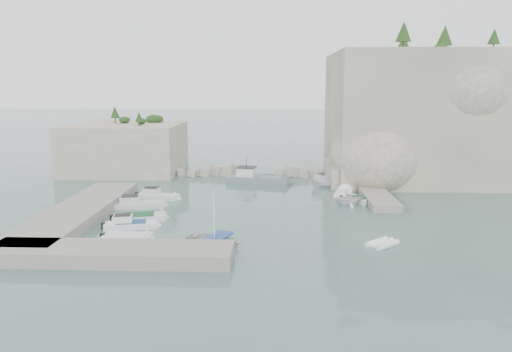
{
  "coord_description": "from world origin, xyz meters",
  "views": [
    {
      "loc": [
        2.12,
        -47.18,
        12.99
      ],
      "look_at": [
        0.0,
        6.0,
        3.0
      ],
      "focal_mm": 35.0,
      "sensor_mm": 36.0,
      "label": 1
    }
  ],
  "objects_px": {
    "motorboat_b": "(138,207)",
    "tender_east_c": "(344,196)",
    "tender_east_a": "(348,205)",
    "motorboat_e": "(128,241)",
    "inflatable_dinghy": "(382,246)",
    "motorboat_a": "(158,199)",
    "motorboat_c": "(140,220)",
    "rowboat": "(214,244)",
    "tender_east_b": "(359,202)",
    "motorboat_d": "(131,228)",
    "tender_east_d": "(330,187)",
    "work_boat": "(258,183)"
  },
  "relations": [
    {
      "from": "motorboat_a",
      "to": "tender_east_b",
      "type": "xyz_separation_m",
      "value": [
        22.59,
        -0.74,
        0.0
      ]
    },
    {
      "from": "tender_east_a",
      "to": "motorboat_c",
      "type": "bearing_deg",
      "value": 103.36
    },
    {
      "from": "tender_east_b",
      "to": "tender_east_d",
      "type": "distance_m",
      "value": 8.27
    },
    {
      "from": "motorboat_b",
      "to": "tender_east_c",
      "type": "relative_size",
      "value": 1.08
    },
    {
      "from": "motorboat_a",
      "to": "tender_east_a",
      "type": "height_order",
      "value": "tender_east_a"
    },
    {
      "from": "motorboat_a",
      "to": "motorboat_b",
      "type": "relative_size",
      "value": 0.89
    },
    {
      "from": "motorboat_e",
      "to": "inflatable_dinghy",
      "type": "relative_size",
      "value": 1.57
    },
    {
      "from": "motorboat_c",
      "to": "motorboat_d",
      "type": "height_order",
      "value": "motorboat_d"
    },
    {
      "from": "motorboat_b",
      "to": "tender_east_d",
      "type": "relative_size",
      "value": 1.27
    },
    {
      "from": "rowboat",
      "to": "tender_east_a",
      "type": "relative_size",
      "value": 1.42
    },
    {
      "from": "inflatable_dinghy",
      "to": "tender_east_a",
      "type": "distance_m",
      "value": 13.69
    },
    {
      "from": "motorboat_b",
      "to": "rowboat",
      "type": "xyz_separation_m",
      "value": [
        9.54,
        -11.87,
        0.0
      ]
    },
    {
      "from": "tender_east_b",
      "to": "tender_east_d",
      "type": "bearing_deg",
      "value": -9.91
    },
    {
      "from": "tender_east_d",
      "to": "rowboat",
      "type": "bearing_deg",
      "value": 174.11
    },
    {
      "from": "inflatable_dinghy",
      "to": "tender_east_d",
      "type": "bearing_deg",
      "value": 51.83
    },
    {
      "from": "motorboat_c",
      "to": "tender_east_b",
      "type": "height_order",
      "value": "same"
    },
    {
      "from": "motorboat_e",
      "to": "inflatable_dinghy",
      "type": "xyz_separation_m",
      "value": [
        20.96,
        -0.38,
        0.0
      ]
    },
    {
      "from": "tender_east_c",
      "to": "work_boat",
      "type": "distance_m",
      "value": 12.65
    },
    {
      "from": "tender_east_a",
      "to": "tender_east_d",
      "type": "distance_m",
      "value": 9.21
    },
    {
      "from": "motorboat_b",
      "to": "work_boat",
      "type": "bearing_deg",
      "value": 39.4
    },
    {
      "from": "motorboat_b",
      "to": "work_boat",
      "type": "height_order",
      "value": "work_boat"
    },
    {
      "from": "motorboat_a",
      "to": "tender_east_c",
      "type": "xyz_separation_m",
      "value": [
        21.28,
        2.29,
        0.0
      ]
    },
    {
      "from": "tender_east_b",
      "to": "inflatable_dinghy",
      "type": "bearing_deg",
      "value": 151.52
    },
    {
      "from": "motorboat_d",
      "to": "tender_east_a",
      "type": "xyz_separation_m",
      "value": [
        20.85,
        9.62,
        0.0
      ]
    },
    {
      "from": "motorboat_b",
      "to": "inflatable_dinghy",
      "type": "bearing_deg",
      "value": -35.66
    },
    {
      "from": "motorboat_d",
      "to": "tender_east_d",
      "type": "bearing_deg",
      "value": 32.16
    },
    {
      "from": "motorboat_b",
      "to": "tender_east_a",
      "type": "height_order",
      "value": "tender_east_a"
    },
    {
      "from": "motorboat_c",
      "to": "motorboat_e",
      "type": "relative_size",
      "value": 1.22
    },
    {
      "from": "motorboat_b",
      "to": "motorboat_d",
      "type": "relative_size",
      "value": 1.18
    },
    {
      "from": "motorboat_b",
      "to": "tender_east_b",
      "type": "relative_size",
      "value": 1.63
    },
    {
      "from": "tender_east_b",
      "to": "motorboat_d",
      "type": "bearing_deg",
      "value": 89.66
    },
    {
      "from": "motorboat_d",
      "to": "tender_east_b",
      "type": "xyz_separation_m",
      "value": [
        22.29,
        10.84,
        0.0
      ]
    },
    {
      "from": "motorboat_d",
      "to": "tender_east_d",
      "type": "distance_m",
      "value": 27.4
    },
    {
      "from": "motorboat_d",
      "to": "tender_east_a",
      "type": "bearing_deg",
      "value": 13.66
    },
    {
      "from": "motorboat_e",
      "to": "work_boat",
      "type": "distance_m",
      "value": 26.94
    },
    {
      "from": "motorboat_a",
      "to": "motorboat_e",
      "type": "distance_m",
      "value": 15.27
    },
    {
      "from": "work_boat",
      "to": "tender_east_b",
      "type": "bearing_deg",
      "value": -32.48
    },
    {
      "from": "motorboat_b",
      "to": "inflatable_dinghy",
      "type": "xyz_separation_m",
      "value": [
        23.16,
        -11.65,
        0.0
      ]
    },
    {
      "from": "motorboat_a",
      "to": "work_boat",
      "type": "distance_m",
      "value": 14.76
    },
    {
      "from": "tender_east_b",
      "to": "rowboat",
      "type": "bearing_deg",
      "value": 110.49
    },
    {
      "from": "motorboat_a",
      "to": "tender_east_d",
      "type": "height_order",
      "value": "tender_east_d"
    },
    {
      "from": "motorboat_b",
      "to": "rowboat",
      "type": "relative_size",
      "value": 1.31
    },
    {
      "from": "motorboat_a",
      "to": "motorboat_c",
      "type": "height_order",
      "value": "motorboat_a"
    },
    {
      "from": "motorboat_d",
      "to": "motorboat_e",
      "type": "distance_m",
      "value": 3.74
    },
    {
      "from": "motorboat_e",
      "to": "tender_east_c",
      "type": "xyz_separation_m",
      "value": [
        20.22,
        17.53,
        0.0
      ]
    },
    {
      "from": "motorboat_c",
      "to": "tender_east_d",
      "type": "xyz_separation_m",
      "value": [
        19.93,
        16.1,
        0.0
      ]
    },
    {
      "from": "motorboat_b",
      "to": "motorboat_e",
      "type": "distance_m",
      "value": 11.49
    },
    {
      "from": "motorboat_c",
      "to": "motorboat_a",
      "type": "bearing_deg",
      "value": 80.48
    },
    {
      "from": "motorboat_e",
      "to": "tender_east_d",
      "type": "distance_m",
      "value": 29.53
    },
    {
      "from": "rowboat",
      "to": "tender_east_b",
      "type": "xyz_separation_m",
      "value": [
        14.2,
        15.1,
        0.0
      ]
    }
  ]
}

